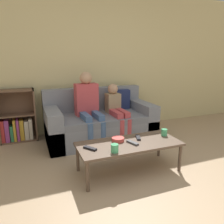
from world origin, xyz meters
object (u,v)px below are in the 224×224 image
object	(u,v)px
bookshelf	(17,122)
person_child	(116,108)
cup_near	(115,148)
tv_remote_2	(138,137)
cup_far	(164,132)
tv_remote_1	(133,143)
couch	(100,122)
coffee_table	(129,145)
tv_remote_0	(90,148)
person_adult	(88,103)
snack_bowl	(118,139)

from	to	relation	value
bookshelf	person_child	world-z (taller)	person_child
cup_near	tv_remote_2	size ratio (longest dim) A/B	0.53
bookshelf	cup_far	distance (m)	2.45
cup_far	tv_remote_1	size ratio (longest dim) A/B	0.51
couch	coffee_table	size ratio (longest dim) A/B	1.42
bookshelf	cup_near	world-z (taller)	bookshelf
person_child	tv_remote_2	bearing A→B (deg)	-97.74
coffee_table	tv_remote_1	distance (m)	0.06
tv_remote_0	person_adult	bearing A→B (deg)	40.45
coffee_table	cup_near	world-z (taller)	cup_near
person_adult	snack_bowl	bearing A→B (deg)	-86.55
cup_far	tv_remote_0	distance (m)	1.05
couch	snack_bowl	size ratio (longest dim) A/B	11.51
tv_remote_0	bookshelf	bearing A→B (deg)	81.35
person_child	tv_remote_2	xyz separation A→B (m)	(-0.11, -0.99, -0.16)
bookshelf	tv_remote_2	distance (m)	2.15
coffee_table	person_adult	bearing A→B (deg)	99.89
person_child	tv_remote_1	size ratio (longest dim) A/B	5.41
tv_remote_1	person_adult	bearing A→B (deg)	82.07
tv_remote_1	couch	bearing A→B (deg)	71.40
bookshelf	cup_near	size ratio (longest dim) A/B	9.51
bookshelf	tv_remote_2	world-z (taller)	bookshelf
tv_remote_0	tv_remote_2	xyz separation A→B (m)	(0.67, 0.10, 0.00)
person_adult	cup_far	world-z (taller)	person_adult
cup_near	person_child	bearing A→B (deg)	66.71
tv_remote_2	snack_bowl	world-z (taller)	snack_bowl
tv_remote_0	tv_remote_1	bearing A→B (deg)	-38.14
person_adult	snack_bowl	world-z (taller)	person_adult
cup_near	cup_far	world-z (taller)	cup_near
couch	tv_remote_0	distance (m)	1.35
cup_near	tv_remote_1	bearing A→B (deg)	26.56
cup_far	snack_bowl	xyz separation A→B (m)	(-0.65, 0.05, -0.02)
tv_remote_0	person_child	bearing A→B (deg)	19.59
coffee_table	snack_bowl	size ratio (longest dim) A/B	8.10
person_adult	tv_remote_1	distance (m)	1.23
bookshelf	tv_remote_0	distance (m)	1.84
coffee_table	person_adult	size ratio (longest dim) A/B	1.09
cup_far	snack_bowl	distance (m)	0.65
tv_remote_2	bookshelf	bearing A→B (deg)	154.58
couch	cup_far	distance (m)	1.29
person_adult	tv_remote_0	world-z (taller)	person_adult
person_child	tv_remote_0	distance (m)	1.35
person_adult	tv_remote_2	xyz separation A→B (m)	(0.37, -1.05, -0.29)
tv_remote_1	cup_near	bearing A→B (deg)	-172.28
coffee_table	cup_near	distance (m)	0.33
tv_remote_0	snack_bowl	bearing A→B (deg)	-18.99
tv_remote_1	tv_remote_2	size ratio (longest dim) A/B	1.00
coffee_table	tv_remote_0	xyz separation A→B (m)	(-0.50, -0.01, 0.04)
cup_far	tv_remote_2	bearing A→B (deg)	174.47
person_adult	cup_near	bearing A→B (deg)	-94.68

